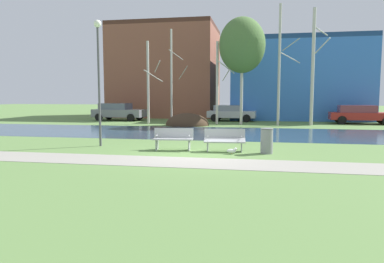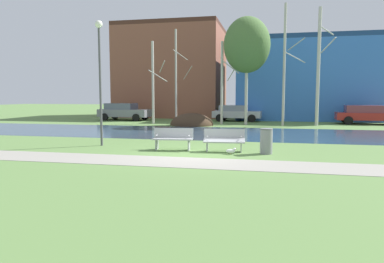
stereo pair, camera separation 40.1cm
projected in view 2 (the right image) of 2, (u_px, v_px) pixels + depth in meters
ground_plane at (225, 129)px, 22.96m from camera, size 120.00×120.00×0.00m
paved_path_strip at (183, 162)px, 11.64m from camera, size 60.00×1.83×0.01m
river_band at (221, 133)px, 20.76m from camera, size 80.00×7.40×0.01m
soil_mound at (192, 125)px, 26.22m from camera, size 3.21×2.88×1.79m
bench_left at (173, 138)px, 14.28m from camera, size 1.64×0.69×0.87m
bench_right at (224, 140)px, 13.85m from camera, size 1.64×0.69×0.87m
trash_bin at (266, 141)px, 13.31m from camera, size 0.49×0.49×0.96m
seagull at (231, 151)px, 13.21m from camera, size 0.41×0.15×0.25m
streetlamp at (100, 63)px, 15.21m from camera, size 0.32×0.32×5.35m
birch_far_left at (153, 82)px, 27.33m from camera, size 1.29×2.19×6.31m
birch_left at (176, 77)px, 26.25m from camera, size 1.34×2.15×7.01m
birch_center_left at (222, 82)px, 27.10m from camera, size 1.44×2.42×6.26m
birch_center at (247, 45)px, 26.19m from camera, size 3.42×3.42×7.95m
birch_center_right at (285, 64)px, 25.43m from camera, size 1.54×2.80×8.69m
birch_right at (319, 66)px, 25.54m from camera, size 1.26×2.07×8.44m
parked_van_nearest_grey at (124, 111)px, 31.47m from camera, size 4.61×2.32×1.51m
parked_sedan_second_silver at (236, 113)px, 30.31m from camera, size 4.14×2.27×1.37m
parked_hatch_third_red at (367, 114)px, 27.11m from camera, size 4.81×2.21×1.44m
building_brick_low at (173, 72)px, 37.55m from camera, size 10.38×8.30×9.32m
building_blue_store at (303, 80)px, 34.20m from camera, size 12.04×9.89×7.33m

